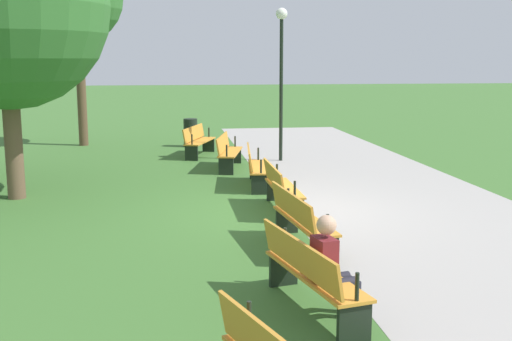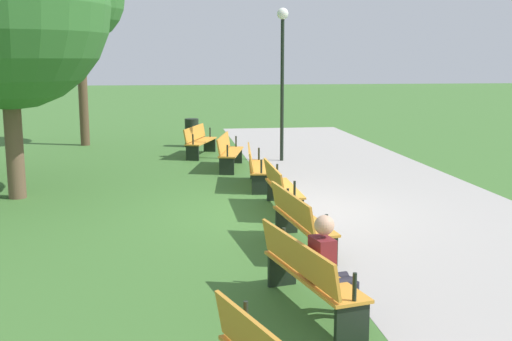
{
  "view_description": "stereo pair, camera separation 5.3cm",
  "coord_description": "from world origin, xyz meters",
  "px_view_note": "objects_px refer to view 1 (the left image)",
  "views": [
    {
      "loc": [
        11.45,
        -2.16,
        2.86
      ],
      "look_at": [
        0.0,
        -0.54,
        0.8
      ],
      "focal_mm": 43.96,
      "sensor_mm": 36.0,
      "label": 1
    },
    {
      "loc": [
        11.46,
        -2.11,
        2.86
      ],
      "look_at": [
        0.0,
        -0.54,
        0.8
      ],
      "focal_mm": 43.96,
      "sensor_mm": 36.0,
      "label": 2
    }
  ],
  "objects_px": {
    "tree_3": "(4,6)",
    "lamp_post": "(281,56)",
    "bench_3": "(280,187)",
    "bench_4": "(300,219)",
    "person_seated": "(332,264)",
    "trash_bin": "(191,133)",
    "bench_0": "(198,140)",
    "bench_5": "(309,272)",
    "bench_1": "(228,151)",
    "bench_2": "(256,166)"
  },
  "relations": [
    {
      "from": "bench_2",
      "to": "lamp_post",
      "type": "bearing_deg",
      "value": 167.36
    },
    {
      "from": "bench_3",
      "to": "bench_4",
      "type": "bearing_deg",
      "value": -3.19
    },
    {
      "from": "person_seated",
      "to": "trash_bin",
      "type": "height_order",
      "value": "person_seated"
    },
    {
      "from": "bench_3",
      "to": "person_seated",
      "type": "relative_size",
      "value": 1.61
    },
    {
      "from": "bench_2",
      "to": "tree_3",
      "type": "height_order",
      "value": "tree_3"
    },
    {
      "from": "bench_5",
      "to": "person_seated",
      "type": "distance_m",
      "value": 0.33
    },
    {
      "from": "lamp_post",
      "to": "tree_3",
      "type": "bearing_deg",
      "value": -57.18
    },
    {
      "from": "person_seated",
      "to": "trash_bin",
      "type": "relative_size",
      "value": 1.3
    },
    {
      "from": "bench_3",
      "to": "lamp_post",
      "type": "bearing_deg",
      "value": 169.66
    },
    {
      "from": "bench_3",
      "to": "bench_0",
      "type": "bearing_deg",
      "value": -170.43
    },
    {
      "from": "bench_3",
      "to": "tree_3",
      "type": "bearing_deg",
      "value": -109.81
    },
    {
      "from": "tree_3",
      "to": "lamp_post",
      "type": "height_order",
      "value": "tree_3"
    },
    {
      "from": "tree_3",
      "to": "trash_bin",
      "type": "bearing_deg",
      "value": 152.14
    },
    {
      "from": "bench_0",
      "to": "person_seated",
      "type": "height_order",
      "value": "person_seated"
    },
    {
      "from": "person_seated",
      "to": "tree_3",
      "type": "height_order",
      "value": "tree_3"
    },
    {
      "from": "bench_4",
      "to": "bench_5",
      "type": "xyz_separation_m",
      "value": [
        2.4,
        -0.4,
        0.0
      ]
    },
    {
      "from": "bench_0",
      "to": "trash_bin",
      "type": "relative_size",
      "value": 2.14
    },
    {
      "from": "bench_0",
      "to": "tree_3",
      "type": "bearing_deg",
      "value": -18.18
    },
    {
      "from": "bench_4",
      "to": "trash_bin",
      "type": "xyz_separation_m",
      "value": [
        -11.68,
        -1.21,
        -0.02
      ]
    },
    {
      "from": "bench_2",
      "to": "bench_4",
      "type": "distance_m",
      "value": 4.85
    },
    {
      "from": "bench_2",
      "to": "bench_5",
      "type": "relative_size",
      "value": 0.99
    },
    {
      "from": "bench_0",
      "to": "bench_5",
      "type": "bearing_deg",
      "value": 22.45
    },
    {
      "from": "bench_4",
      "to": "person_seated",
      "type": "height_order",
      "value": "person_seated"
    },
    {
      "from": "bench_1",
      "to": "person_seated",
      "type": "height_order",
      "value": "person_seated"
    },
    {
      "from": "bench_2",
      "to": "bench_4",
      "type": "xyz_separation_m",
      "value": [
        4.85,
        -0.0,
        0.0
      ]
    },
    {
      "from": "bench_4",
      "to": "bench_0",
      "type": "bearing_deg",
      "value": 179.96
    },
    {
      "from": "bench_3",
      "to": "tree_3",
      "type": "relative_size",
      "value": 0.32
    },
    {
      "from": "bench_5",
      "to": "person_seated",
      "type": "relative_size",
      "value": 1.65
    },
    {
      "from": "bench_1",
      "to": "trash_bin",
      "type": "height_order",
      "value": "trash_bin"
    },
    {
      "from": "bench_3",
      "to": "tree_3",
      "type": "distance_m",
      "value": 6.54
    },
    {
      "from": "bench_0",
      "to": "tree_3",
      "type": "relative_size",
      "value": 0.33
    },
    {
      "from": "bench_2",
      "to": "person_seated",
      "type": "height_order",
      "value": "person_seated"
    },
    {
      "from": "bench_2",
      "to": "trash_bin",
      "type": "xyz_separation_m",
      "value": [
        -6.83,
        -1.21,
        -0.02
      ]
    },
    {
      "from": "bench_4",
      "to": "bench_5",
      "type": "relative_size",
      "value": 0.99
    },
    {
      "from": "bench_1",
      "to": "tree_3",
      "type": "relative_size",
      "value": 0.33
    },
    {
      "from": "bench_2",
      "to": "lamp_post",
      "type": "xyz_separation_m",
      "value": [
        -3.55,
        1.23,
        2.46
      ]
    },
    {
      "from": "trash_bin",
      "to": "tree_3",
      "type": "bearing_deg",
      "value": -27.86
    },
    {
      "from": "bench_2",
      "to": "trash_bin",
      "type": "distance_m",
      "value": 6.94
    },
    {
      "from": "tree_3",
      "to": "lamp_post",
      "type": "relative_size",
      "value": 1.41
    },
    {
      "from": "bench_4",
      "to": "lamp_post",
      "type": "xyz_separation_m",
      "value": [
        -8.4,
        1.23,
        2.46
      ]
    },
    {
      "from": "tree_3",
      "to": "trash_bin",
      "type": "xyz_separation_m",
      "value": [
        -7.37,
        3.89,
        -3.44
      ]
    },
    {
      "from": "lamp_post",
      "to": "trash_bin",
      "type": "distance_m",
      "value": 4.78
    },
    {
      "from": "bench_0",
      "to": "bench_5",
      "type": "relative_size",
      "value": 1.0
    },
    {
      "from": "bench_5",
      "to": "tree_3",
      "type": "distance_m",
      "value": 8.88
    },
    {
      "from": "bench_2",
      "to": "lamp_post",
      "type": "relative_size",
      "value": 0.46
    },
    {
      "from": "bench_3",
      "to": "bench_4",
      "type": "distance_m",
      "value": 2.43
    },
    {
      "from": "person_seated",
      "to": "bench_1",
      "type": "bearing_deg",
      "value": 168.31
    },
    {
      "from": "bench_0",
      "to": "bench_5",
      "type": "distance_m",
      "value": 12.0
    },
    {
      "from": "bench_5",
      "to": "person_seated",
      "type": "bearing_deg",
      "value": 29.55
    },
    {
      "from": "bench_1",
      "to": "bench_2",
      "type": "distance_m",
      "value": 2.43
    }
  ]
}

